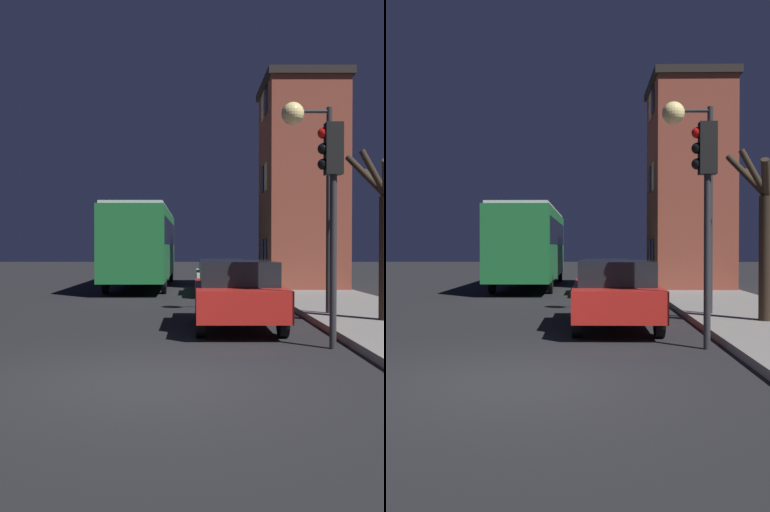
{
  "view_description": "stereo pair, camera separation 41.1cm",
  "coord_description": "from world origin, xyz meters",
  "views": [
    {
      "loc": [
        0.63,
        -7.52,
        1.78
      ],
      "look_at": [
        0.65,
        12.37,
        1.46
      ],
      "focal_mm": 40.0,
      "sensor_mm": 36.0,
      "label": 1
    },
    {
      "loc": [
        1.04,
        -7.52,
        1.78
      ],
      "look_at": [
        0.65,
        12.37,
        1.46
      ],
      "focal_mm": 40.0,
      "sensor_mm": 36.0,
      "label": 2
    }
  ],
  "objects": [
    {
      "name": "streetlamp",
      "position": [
        3.44,
        6.52,
        4.21
      ],
      "size": [
        1.25,
        0.56,
        5.19
      ],
      "color": "#28282B",
      "rests_on": "sidewalk"
    },
    {
      "name": "bus",
      "position": [
        -1.55,
        17.82,
        2.05
      ],
      "size": [
        2.42,
        11.37,
        3.42
      ],
      "color": "#1E6B33",
      "rests_on": "ground"
    },
    {
      "name": "car_mid_lane",
      "position": [
        1.71,
        14.02,
        0.71
      ],
      "size": [
        1.83,
        4.69,
        1.32
      ],
      "color": "beige",
      "rests_on": "ground"
    },
    {
      "name": "traffic_light",
      "position": [
        3.06,
        2.39,
        2.84
      ],
      "size": [
        0.43,
        0.24,
        3.94
      ],
      "color": "#28282B",
      "rests_on": "ground"
    },
    {
      "name": "ground_plane",
      "position": [
        0.0,
        0.0,
        0.0
      ],
      "size": [
        120.0,
        120.0,
        0.0
      ],
      "primitive_type": "plane",
      "color": "black"
    },
    {
      "name": "bare_tree",
      "position": [
        4.92,
        5.2,
        1.98
      ],
      "size": [
        0.9,
        1.53,
        3.82
      ],
      "color": "#2D2319",
      "rests_on": "sidewalk"
    },
    {
      "name": "brick_building",
      "position": [
        5.16,
        16.09,
        4.4
      ],
      "size": [
        3.29,
        4.37,
        8.46
      ],
      "color": "brown",
      "rests_on": "sidewalk"
    },
    {
      "name": "car_near_lane",
      "position": [
        1.61,
        5.0,
        0.79
      ],
      "size": [
        1.8,
        4.35,
        1.48
      ],
      "color": "#B21E19",
      "rests_on": "ground"
    }
  ]
}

